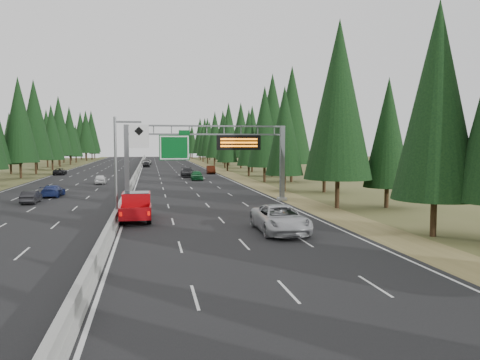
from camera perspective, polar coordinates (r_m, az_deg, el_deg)
road at (r=92.40m, az=-12.49°, el=0.62°), size 32.00×260.00×0.08m
shoulder_right at (r=93.60m, az=-1.53°, el=0.76°), size 3.60×260.00×0.06m
shoulder_left at (r=94.60m, az=-23.33°, el=0.44°), size 3.60×260.00×0.06m
median_barrier at (r=92.38m, az=-12.49°, el=0.85°), size 0.70×260.00×0.85m
sign_gantry at (r=47.48m, az=-3.27°, el=3.54°), size 16.75×0.98×7.80m
hov_sign_pole at (r=37.22m, az=-14.04°, el=2.34°), size 2.80×0.50×8.00m
tree_row_right at (r=88.23m, az=2.03°, el=6.37°), size 12.25×238.98×18.86m
tree_row_left at (r=91.40m, az=-26.58°, el=6.30°), size 12.12×239.79×18.94m
silver_minivan at (r=31.51m, az=4.91°, el=-4.74°), size 3.05×6.53×1.81m
red_pickup at (r=37.65m, az=-12.53°, el=-2.95°), size 2.28×6.39×2.08m
car_ahead_green at (r=77.00m, az=-5.30°, el=0.59°), size 2.00×4.72×1.59m
car_ahead_dkred at (r=93.69m, az=-3.58°, el=1.27°), size 1.99×4.84×1.56m
car_ahead_dkgrey at (r=84.65m, az=-6.44°, el=0.94°), size 2.43×5.69×1.64m
car_ahead_white at (r=136.15m, az=-11.35°, el=2.18°), size 2.93×5.97×1.63m
car_ahead_far at (r=122.89m, az=-11.36°, el=1.91°), size 1.83×4.27×1.44m
car_onc_near at (r=51.11m, az=-24.12°, el=-1.89°), size 1.36×3.87×1.27m
car_onc_blue at (r=56.45m, az=-21.83°, el=-1.22°), size 2.11×4.74×1.35m
car_onc_white at (r=72.30m, az=-16.66°, el=0.09°), size 1.80×4.14×1.39m
car_onc_far at (r=96.38m, az=-21.10°, el=0.98°), size 2.33×4.71×1.28m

